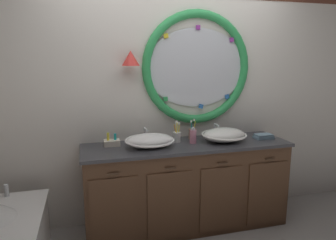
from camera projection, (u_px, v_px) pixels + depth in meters
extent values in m
plane|color=gray|center=(189.00, 240.00, 2.89)|extent=(14.00, 14.00, 0.00)
cube|color=silver|center=(172.00, 95.00, 3.19)|extent=(6.40, 0.08, 2.60)
ellipsoid|color=silver|center=(197.00, 68.00, 3.15)|extent=(1.07, 0.02, 0.80)
torus|color=green|center=(197.00, 68.00, 3.14)|extent=(1.15, 0.09, 1.15)
cube|color=yellow|center=(244.00, 67.00, 3.27)|extent=(0.05, 0.01, 0.05)
cube|color=purple|center=(232.00, 40.00, 3.18)|extent=(0.05, 0.01, 0.05)
cube|color=purple|center=(198.00, 27.00, 3.06)|extent=(0.04, 0.01, 0.04)
cube|color=yellow|center=(166.00, 36.00, 2.99)|extent=(0.05, 0.01, 0.05)
cube|color=orange|center=(146.00, 70.00, 3.00)|extent=(0.05, 0.01, 0.05)
cube|color=green|center=(166.00, 99.00, 3.11)|extent=(0.05, 0.01, 0.05)
cube|color=#2866B7|center=(201.00, 106.00, 3.23)|extent=(0.05, 0.01, 0.05)
cube|color=#2866B7|center=(227.00, 97.00, 3.29)|extent=(0.05, 0.01, 0.05)
cylinder|color=#4C3823|center=(130.00, 56.00, 2.92)|extent=(0.02, 0.09, 0.02)
cone|color=red|center=(131.00, 58.00, 2.87)|extent=(0.17, 0.17, 0.14)
cube|color=brown|center=(186.00, 186.00, 3.08)|extent=(1.98, 0.54, 0.83)
cube|color=#38383D|center=(187.00, 145.00, 3.00)|extent=(2.02, 0.58, 0.03)
cube|color=#38383D|center=(179.00, 145.00, 3.26)|extent=(1.98, 0.02, 0.11)
cube|color=brown|center=(115.00, 213.00, 2.63)|extent=(0.42, 0.02, 0.63)
cylinder|color=#422D1E|center=(113.00, 174.00, 2.55)|extent=(0.10, 0.01, 0.01)
cube|color=brown|center=(170.00, 206.00, 2.76)|extent=(0.42, 0.02, 0.63)
cylinder|color=#422D1E|center=(171.00, 169.00, 2.68)|extent=(0.10, 0.01, 0.01)
cube|color=brown|center=(221.00, 199.00, 2.89)|extent=(0.42, 0.02, 0.63)
cylinder|color=#422D1E|center=(223.00, 164.00, 2.81)|extent=(0.10, 0.01, 0.01)
cube|color=brown|center=(267.00, 193.00, 3.02)|extent=(0.42, 0.02, 0.63)
cylinder|color=#422D1E|center=(270.00, 159.00, 2.94)|extent=(0.10, 0.01, 0.01)
cylinder|color=silver|center=(6.00, 190.00, 2.67)|extent=(0.04, 0.04, 0.11)
ellipsoid|color=white|center=(150.00, 141.00, 2.86)|extent=(0.45, 0.28, 0.13)
torus|color=white|center=(150.00, 140.00, 2.86)|extent=(0.47, 0.47, 0.02)
cylinder|color=silver|center=(150.00, 140.00, 2.86)|extent=(0.03, 0.03, 0.01)
ellipsoid|color=white|center=(224.00, 135.00, 3.05)|extent=(0.43, 0.31, 0.14)
torus|color=white|center=(224.00, 135.00, 3.05)|extent=(0.45, 0.45, 0.02)
cylinder|color=silver|center=(224.00, 135.00, 3.05)|extent=(0.03, 0.03, 0.01)
cylinder|color=silver|center=(145.00, 140.00, 3.08)|extent=(0.05, 0.05, 0.02)
cylinder|color=silver|center=(145.00, 134.00, 3.07)|extent=(0.02, 0.02, 0.11)
sphere|color=silver|center=(145.00, 128.00, 3.06)|extent=(0.03, 0.03, 0.03)
cylinder|color=silver|center=(146.00, 130.00, 3.01)|extent=(0.02, 0.11, 0.02)
cylinder|color=silver|center=(136.00, 139.00, 3.05)|extent=(0.04, 0.04, 0.06)
cylinder|color=silver|center=(154.00, 138.00, 3.10)|extent=(0.04, 0.04, 0.06)
cube|color=silver|center=(136.00, 136.00, 3.05)|extent=(0.05, 0.01, 0.01)
cube|color=silver|center=(154.00, 134.00, 3.10)|extent=(0.05, 0.01, 0.01)
cylinder|color=silver|center=(215.00, 135.00, 3.28)|extent=(0.05, 0.05, 0.02)
cylinder|color=silver|center=(215.00, 129.00, 3.27)|extent=(0.02, 0.02, 0.11)
sphere|color=silver|center=(215.00, 124.00, 3.26)|extent=(0.03, 0.03, 0.03)
cylinder|color=silver|center=(217.00, 125.00, 3.21)|extent=(0.02, 0.10, 0.02)
cylinder|color=silver|center=(207.00, 134.00, 3.25)|extent=(0.04, 0.04, 0.06)
cylinder|color=silver|center=(222.00, 133.00, 3.30)|extent=(0.04, 0.04, 0.06)
cube|color=silver|center=(207.00, 131.00, 3.25)|extent=(0.05, 0.01, 0.01)
cube|color=silver|center=(222.00, 130.00, 3.29)|extent=(0.05, 0.01, 0.01)
cylinder|color=white|center=(177.00, 137.00, 3.04)|extent=(0.07, 0.07, 0.10)
torus|color=white|center=(177.00, 132.00, 3.03)|extent=(0.08, 0.08, 0.01)
cylinder|color=yellow|center=(179.00, 133.00, 3.04)|extent=(0.03, 0.02, 0.16)
cube|color=white|center=(179.00, 123.00, 3.02)|extent=(0.02, 0.02, 0.02)
cylinder|color=orange|center=(176.00, 133.00, 3.05)|extent=(0.04, 0.03, 0.16)
cube|color=white|center=(176.00, 123.00, 3.03)|extent=(0.02, 0.02, 0.03)
cylinder|color=yellow|center=(177.00, 132.00, 3.02)|extent=(0.03, 0.03, 0.19)
cube|color=white|center=(177.00, 122.00, 3.00)|extent=(0.02, 0.02, 0.03)
cylinder|color=#996647|center=(192.00, 134.00, 3.17)|extent=(0.07, 0.07, 0.10)
torus|color=#996647|center=(192.00, 129.00, 3.16)|extent=(0.08, 0.08, 0.01)
cylinder|color=yellow|center=(194.00, 129.00, 3.16)|extent=(0.03, 0.04, 0.17)
cube|color=white|center=(194.00, 120.00, 3.14)|extent=(0.02, 0.02, 0.03)
cylinder|color=#19ADB2|center=(191.00, 130.00, 3.15)|extent=(0.02, 0.01, 0.16)
cube|color=white|center=(191.00, 121.00, 3.14)|extent=(0.02, 0.02, 0.02)
cylinder|color=pink|center=(193.00, 137.00, 3.00)|extent=(0.07, 0.07, 0.13)
cylinder|color=silver|center=(193.00, 129.00, 2.98)|extent=(0.04, 0.04, 0.02)
cylinder|color=silver|center=(194.00, 128.00, 2.96)|extent=(0.01, 0.04, 0.01)
cube|color=#7593A8|center=(263.00, 137.00, 3.19)|extent=(0.19, 0.12, 0.02)
cube|color=#7593A8|center=(264.00, 135.00, 3.18)|extent=(0.17, 0.11, 0.02)
cube|color=beige|center=(112.00, 143.00, 2.92)|extent=(0.15, 0.11, 0.06)
cylinder|color=yellow|center=(108.00, 137.00, 2.90)|extent=(0.02, 0.02, 0.07)
cylinder|color=#19ADB2|center=(115.00, 137.00, 2.91)|extent=(0.02, 0.02, 0.06)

